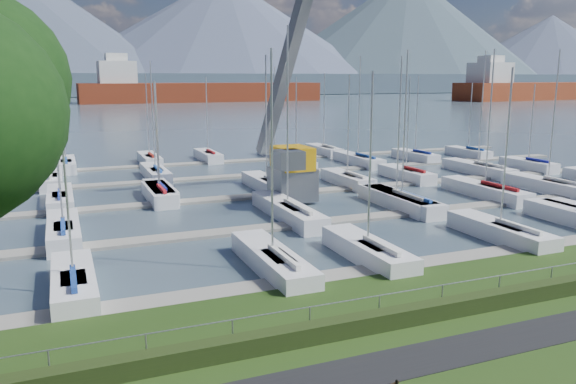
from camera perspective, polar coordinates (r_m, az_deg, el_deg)
path at (r=21.41m, az=15.88°, el=-15.45°), size 160.00×2.00×0.04m
water at (r=278.28m, az=-19.85°, el=8.79°), size 800.00×540.00×0.20m
hedge at (r=23.15m, az=11.91°, el=-12.19°), size 80.00×0.70×0.70m
fence at (r=23.14m, az=11.43°, el=-9.91°), size 80.00×0.04×0.04m
foothill at (r=348.07m, az=-20.46°, el=10.22°), size 900.00×80.00×12.00m
mountains at (r=424.54m, az=-20.20°, el=15.85°), size 1190.00×360.00×115.00m
docks at (r=46.53m, az=-6.51°, el=-0.70°), size 90.00×41.60×0.25m
crane at (r=45.85m, az=0.40°, el=6.22°), size 5.51×13.21×22.35m
cargo_ship_mid at (r=241.30m, az=-9.56°, el=9.93°), size 100.28×19.41×21.50m
cargo_ship_east at (r=282.15m, az=23.36°, el=9.40°), size 85.44×23.58×21.50m
sailboat_fleet at (r=46.79m, az=-8.01°, el=6.29°), size 74.14×48.99×13.60m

